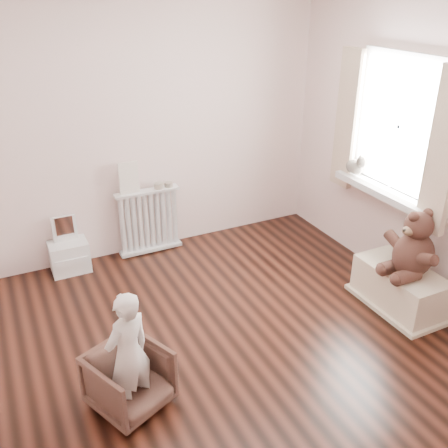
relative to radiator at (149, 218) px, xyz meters
name	(u,v)px	position (x,y,z in m)	size (l,w,h in m)	color
floor	(232,340)	(0.11, -1.68, -0.39)	(3.60, 3.60, 0.01)	black
back_wall	(149,126)	(0.11, 0.12, 0.91)	(3.60, 0.02, 2.60)	white
front_wall	(444,343)	(0.11, -3.48, 0.91)	(3.60, 0.02, 2.60)	white
right_wall	(428,152)	(1.91, -1.68, 0.91)	(0.02, 3.60, 2.60)	white
window	(401,126)	(1.87, -1.38, 1.06)	(0.03, 0.90, 1.10)	white
window_sill	(383,191)	(1.78, -1.38, 0.48)	(0.22, 1.10, 0.06)	silver
curtain_left	(443,153)	(1.76, -1.95, 1.00)	(0.06, 0.26, 1.30)	beige
curtain_right	(347,120)	(1.76, -0.81, 1.00)	(0.06, 0.26, 1.30)	beige
radiator	(149,218)	(0.00, 0.00, 0.00)	(0.66, 0.12, 0.69)	silver
paper_doll	(129,178)	(-0.17, 0.00, 0.46)	(0.19, 0.02, 0.32)	beige
tin_a	(159,186)	(0.12, 0.00, 0.33)	(0.09, 0.09, 0.06)	#A59E8C
tin_b	(169,184)	(0.23, 0.00, 0.32)	(0.08, 0.08, 0.05)	#A59E8C
toy_vanity	(68,246)	(-0.83, -0.03, -0.11)	(0.36, 0.26, 0.57)	silver
armchair	(130,380)	(-0.80, -1.97, -0.18)	(0.46, 0.47, 0.43)	#523227
child	(129,354)	(-0.80, -2.02, 0.08)	(0.33, 0.21, 0.89)	beige
toy_bench	(400,286)	(1.63, -1.89, -0.19)	(0.41, 0.78, 0.37)	beige
teddy_bear	(416,241)	(1.63, -1.96, 0.28)	(0.47, 0.36, 0.57)	#341B15
plush_cat	(355,165)	(1.77, -0.99, 0.61)	(0.15, 0.25, 0.21)	#71675D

